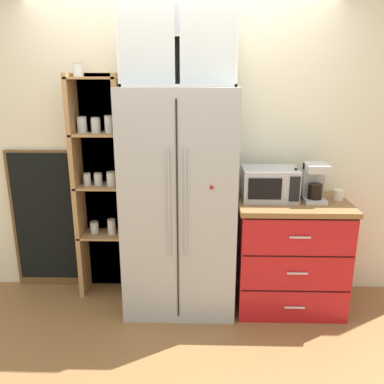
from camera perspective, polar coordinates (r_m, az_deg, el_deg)
name	(u,v)px	position (r m, az deg, el deg)	size (l,w,h in m)	color
ground_plane	(180,304)	(3.63, -1.65, -15.64)	(10.59, 10.59, 0.00)	olive
wall_back_cream	(182,151)	(3.54, -1.47, 5.77)	(4.90, 0.10, 2.55)	silver
refrigerator	(180,203)	(3.28, -1.75, -1.53)	(0.89, 0.65, 1.84)	#ADAFB5
pantry_shelf_column	(101,183)	(3.59, -12.76, 1.26)	(0.46, 0.30, 2.01)	brown
counter_cabinet	(289,254)	(3.53, 13.61, -8.48)	(0.90, 0.63, 0.94)	red
microwave	(269,184)	(3.33, 10.91, 1.19)	(0.44, 0.33, 0.26)	#ADAFB5
coffee_maker	(314,182)	(3.36, 16.98, 1.34)	(0.17, 0.20, 0.31)	#B7B7BC
mug_cream	(338,195)	(3.48, 20.05, -0.38)	(0.12, 0.08, 0.08)	silver
mug_navy	(293,194)	(3.37, 14.13, -0.34)	(0.12, 0.08, 0.09)	navy
bottle_green	(295,187)	(3.31, 14.36, 0.69)	(0.06, 0.06, 0.28)	#285B33
upper_cabinet	(179,37)	(3.18, -1.91, 21.07)	(0.86, 0.32, 0.70)	silver
chalkboard_menu	(45,220)	(3.90, -20.12, -3.73)	(0.60, 0.04, 1.29)	brown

